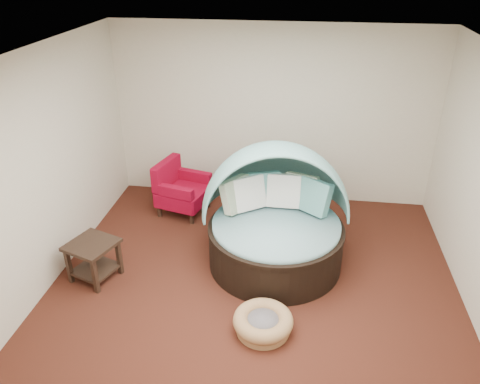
# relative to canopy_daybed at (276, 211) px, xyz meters

# --- Properties ---
(floor) EXTENTS (5.00, 5.00, 0.00)m
(floor) POSITION_rel_canopy_daybed_xyz_m (-0.20, -0.69, -0.74)
(floor) COLOR #4B2315
(floor) RESTS_ON ground
(wall_back) EXTENTS (5.00, 0.00, 5.00)m
(wall_back) POSITION_rel_canopy_daybed_xyz_m (-0.20, 1.81, 0.66)
(wall_back) COLOR beige
(wall_back) RESTS_ON floor
(wall_front) EXTENTS (5.00, 0.00, 5.00)m
(wall_front) POSITION_rel_canopy_daybed_xyz_m (-0.20, -3.19, 0.66)
(wall_front) COLOR beige
(wall_front) RESTS_ON floor
(wall_left) EXTENTS (0.00, 5.00, 5.00)m
(wall_left) POSITION_rel_canopy_daybed_xyz_m (-2.70, -0.69, 0.66)
(wall_left) COLOR beige
(wall_left) RESTS_ON floor
(ceiling) EXTENTS (5.00, 5.00, 0.00)m
(ceiling) POSITION_rel_canopy_daybed_xyz_m (-0.20, -0.69, 2.06)
(ceiling) COLOR white
(ceiling) RESTS_ON wall_back
(canopy_daybed) EXTENTS (2.05, 1.99, 1.60)m
(canopy_daybed) POSITION_rel_canopy_daybed_xyz_m (0.00, 0.00, 0.00)
(canopy_daybed) COLOR black
(canopy_daybed) RESTS_ON floor
(pet_basket) EXTENTS (0.76, 0.76, 0.23)m
(pet_basket) POSITION_rel_canopy_daybed_xyz_m (-0.02, -1.37, -0.62)
(pet_basket) COLOR olive
(pet_basket) RESTS_ON floor
(red_armchair) EXTENTS (0.86, 0.86, 0.83)m
(red_armchair) POSITION_rel_canopy_daybed_xyz_m (-1.56, 1.08, -0.36)
(red_armchair) COLOR black
(red_armchair) RESTS_ON floor
(side_table) EXTENTS (0.69, 0.69, 0.52)m
(side_table) POSITION_rel_canopy_daybed_xyz_m (-2.20, -0.73, -0.41)
(side_table) COLOR black
(side_table) RESTS_ON floor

